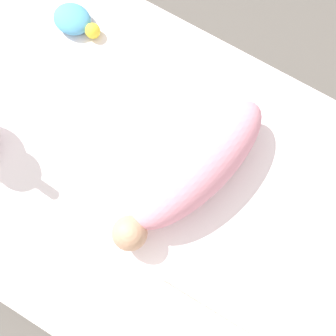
# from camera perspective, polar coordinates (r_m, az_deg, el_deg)

# --- Properties ---
(ground_plane) EXTENTS (12.00, 12.00, 0.00)m
(ground_plane) POSITION_cam_1_polar(r_m,az_deg,el_deg) (1.38, -3.69, -2.09)
(ground_plane) COLOR #514C47
(bed_mattress) EXTENTS (1.60, 1.06, 0.16)m
(bed_mattress) POSITION_cam_1_polar(r_m,az_deg,el_deg) (1.30, -3.91, -1.45)
(bed_mattress) COLOR white
(bed_mattress) RESTS_ON ground_plane
(swaddled_baby) EXTENTS (0.31, 0.59, 0.18)m
(swaddled_baby) POSITION_cam_1_polar(r_m,az_deg,el_deg) (1.14, 3.91, 0.09)
(swaddled_baby) COLOR pink
(swaddled_baby) RESTS_ON bed_mattress
(turtle_plush) EXTENTS (0.17, 0.11, 0.06)m
(turtle_plush) POSITION_cam_1_polar(r_m,az_deg,el_deg) (1.43, -13.37, 20.10)
(turtle_plush) COLOR #4C99C6
(turtle_plush) RESTS_ON bed_mattress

